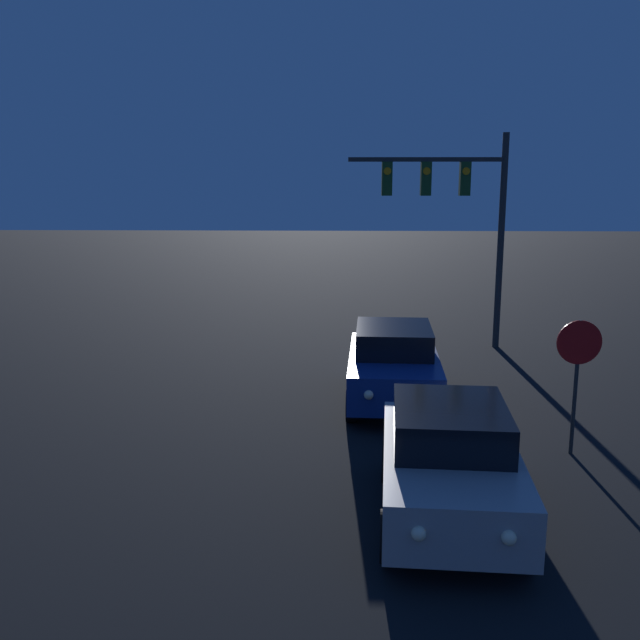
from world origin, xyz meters
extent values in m
cube|color=#99999E|center=(1.96, 10.34, 0.72)|extent=(2.12, 3.94, 0.77)
cube|color=black|center=(1.97, 10.53, 1.37)|extent=(1.71, 2.08, 0.54)
cylinder|color=black|center=(2.73, 9.10, 0.33)|extent=(0.25, 0.68, 0.67)
cylinder|color=black|center=(1.02, 9.22, 0.33)|extent=(0.25, 0.68, 0.67)
cylinder|color=black|center=(2.89, 11.46, 0.33)|extent=(0.25, 0.68, 0.67)
cylinder|color=black|center=(1.19, 11.58, 0.33)|extent=(0.25, 0.68, 0.67)
sphere|color=#F9EFC6|center=(2.33, 8.38, 0.79)|extent=(0.18, 0.18, 0.18)
sphere|color=#F9EFC6|center=(1.31, 8.45, 0.79)|extent=(0.18, 0.18, 0.18)
cube|color=navy|center=(1.56, 15.51, 0.72)|extent=(2.04, 3.90, 0.77)
cube|color=black|center=(1.57, 15.70, 1.37)|extent=(1.67, 2.05, 0.54)
cylinder|color=black|center=(2.35, 14.29, 0.33)|extent=(0.24, 0.68, 0.67)
cylinder|color=black|center=(0.65, 14.37, 0.33)|extent=(0.24, 0.68, 0.67)
cylinder|color=black|center=(2.47, 16.65, 0.33)|extent=(0.24, 0.68, 0.67)
cylinder|color=black|center=(0.76, 16.73, 0.33)|extent=(0.24, 0.68, 0.67)
sphere|color=#F9EFC6|center=(1.97, 13.56, 0.79)|extent=(0.18, 0.18, 0.18)
sphere|color=#F9EFC6|center=(0.95, 13.61, 0.79)|extent=(0.18, 0.18, 0.18)
cylinder|color=#2D2D2D|center=(4.84, 20.60, 2.94)|extent=(0.18, 0.18, 5.88)
cube|color=#2D2D2D|center=(2.74, 20.60, 5.18)|extent=(4.21, 0.12, 0.12)
cube|color=#1E471E|center=(3.79, 20.60, 4.67)|extent=(0.28, 0.28, 0.90)
cylinder|color=orange|center=(3.79, 20.45, 4.87)|extent=(0.20, 0.02, 0.20)
cube|color=#1E471E|center=(2.74, 20.60, 4.67)|extent=(0.28, 0.28, 0.90)
cylinder|color=orange|center=(2.74, 20.45, 4.87)|extent=(0.20, 0.02, 0.20)
cube|color=#1E471E|center=(1.69, 20.60, 4.67)|extent=(0.28, 0.28, 0.90)
cylinder|color=orange|center=(1.69, 20.45, 4.87)|extent=(0.20, 0.02, 0.20)
cylinder|color=#2D2D2D|center=(4.49, 12.82, 1.20)|extent=(0.07, 0.07, 2.40)
cylinder|color=red|center=(4.49, 12.80, 2.02)|extent=(0.77, 0.03, 0.77)
camera|label=1|loc=(0.37, 0.91, 4.89)|focal=40.00mm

